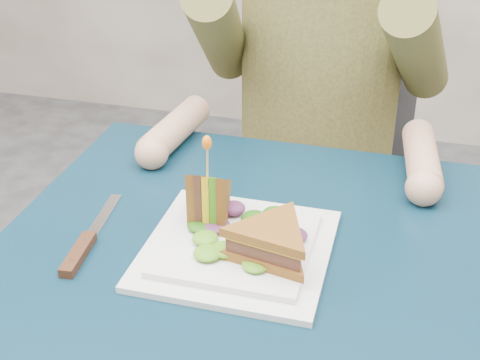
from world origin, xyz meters
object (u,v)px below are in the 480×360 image
(sandwich_upright, at_px, (208,199))
(fork, at_px, (163,255))
(chair, at_px, (320,154))
(table, at_px, (248,302))
(sandwich_flat, at_px, (272,242))
(plate, at_px, (238,247))
(knife, at_px, (83,247))
(diner, at_px, (322,15))

(sandwich_upright, height_order, fork, sandwich_upright)
(chair, relative_size, sandwich_upright, 7.33)
(table, relative_size, chair, 0.81)
(chair, distance_m, sandwich_flat, 0.76)
(plate, xyz_separation_m, sandwich_flat, (0.06, -0.02, 0.04))
(table, height_order, chair, chair)
(fork, bearing_deg, chair, 80.91)
(chair, bearing_deg, knife, -107.30)
(table, distance_m, chair, 0.72)
(plate, relative_size, sandwich_flat, 1.55)
(sandwich_flat, bearing_deg, chair, 92.91)
(diner, distance_m, plate, 0.61)
(sandwich_upright, xyz_separation_m, fork, (-0.04, -0.08, -0.05))
(diner, distance_m, sandwich_flat, 0.63)
(fork, distance_m, knife, 0.12)
(plate, distance_m, sandwich_upright, 0.09)
(sandwich_flat, bearing_deg, fork, -175.22)
(sandwich_upright, bearing_deg, fork, -117.23)
(sandwich_upright, relative_size, knife, 0.57)
(table, bearing_deg, plate, 148.50)
(table, height_order, sandwich_flat, sandwich_flat)
(diner, bearing_deg, knife, -110.12)
(chair, bearing_deg, diner, -90.00)
(table, bearing_deg, sandwich_flat, -20.59)
(chair, bearing_deg, sandwich_flat, -87.09)
(table, xyz_separation_m, sandwich_upright, (-0.07, 0.06, 0.13))
(plate, bearing_deg, fork, -159.12)
(sandwich_upright, xyz_separation_m, knife, (-0.16, -0.10, -0.05))
(sandwich_upright, distance_m, knife, 0.19)
(chair, bearing_deg, table, -90.00)
(knife, bearing_deg, fork, 7.28)
(plate, bearing_deg, table, -31.50)
(fork, height_order, knife, knife)
(chair, distance_m, sandwich_upright, 0.70)
(diner, distance_m, knife, 0.70)
(sandwich_flat, distance_m, sandwich_upright, 0.13)
(diner, xyz_separation_m, fork, (-0.12, -0.62, -0.18))
(chair, xyz_separation_m, knife, (-0.23, -0.75, 0.20))
(table, relative_size, sandwich_upright, 5.91)
(table, relative_size, fork, 4.24)
(chair, height_order, knife, chair)
(diner, relative_size, knife, 3.36)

